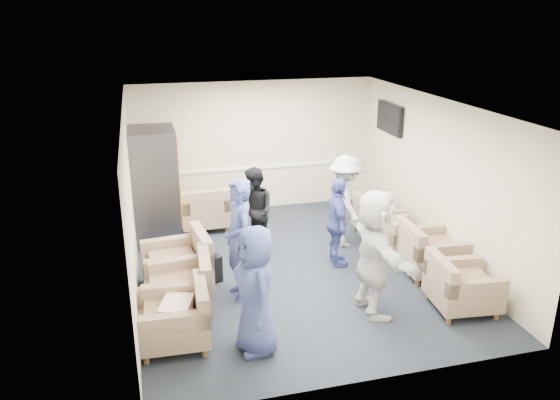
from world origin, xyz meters
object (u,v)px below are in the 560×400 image
object	(u,v)px
person_back_left	(255,211)
person_back_right	(345,201)
vending_machine	(155,185)
armchair_left_far	(181,265)
armchair_corner	(204,211)
armchair_right_midfar	(396,238)
person_mid_left	(239,240)
person_mid_right	(337,223)
armchair_left_mid	(182,290)
person_front_left	(256,290)
armchair_left_near	(178,319)
person_front_right	(375,253)
armchair_right_near	(459,287)
armchair_right_midnear	(427,253)
armchair_right_far	(376,219)

from	to	relation	value
person_back_left	person_back_right	bearing A→B (deg)	70.02
person_back_left	vending_machine	bearing A→B (deg)	-139.49
armchair_left_far	person_back_right	bearing A→B (deg)	100.76
person_back_left	armchair_corner	bearing A→B (deg)	-167.80
armchair_right_midfar	person_mid_left	xyz separation A→B (m)	(-2.89, -0.74, 0.59)
vending_machine	person_mid_right	world-z (taller)	vending_machine
armchair_right_midfar	vending_machine	xyz separation A→B (m)	(-3.95, 1.78, 0.72)
armchair_left_mid	person_back_left	distance (m)	2.29
armchair_right_midfar	vending_machine	bearing A→B (deg)	57.06
person_back_right	armchair_corner	bearing A→B (deg)	58.06
person_front_left	person_mid_right	xyz separation A→B (m)	(1.81, 2.02, -0.08)
armchair_left_near	armchair_right_midfar	size ratio (longest dim) A/B	1.00
armchair_left_near	vending_machine	xyz separation A→B (m)	(-0.09, 3.52, 0.69)
person_mid_right	armchair_right_midfar	bearing A→B (deg)	-78.01
armchair_corner	person_front_right	bearing A→B (deg)	115.60
armchair_right_near	vending_machine	distance (m)	5.47
person_back_right	person_back_left	bearing A→B (deg)	85.51
vending_machine	armchair_right_near	bearing A→B (deg)	-42.52
armchair_right_near	person_front_right	xyz separation A→B (m)	(-1.21, 0.25, 0.57)
armchair_right_near	person_front_left	distance (m)	3.03
armchair_left_far	person_front_right	xyz separation A→B (m)	(2.54, -1.38, 0.53)
armchair_right_midnear	vending_machine	world-z (taller)	vending_machine
armchair_left_far	vending_machine	xyz separation A→B (m)	(-0.25, 2.04, 0.66)
armchair_right_midnear	person_front_right	world-z (taller)	person_front_right
armchair_right_midnear	person_mid_left	bearing A→B (deg)	92.89
person_mid_left	person_back_left	xyz separation A→B (m)	(0.55, 1.48, -0.15)
armchair_right_midfar	person_back_right	size ratio (longest dim) A/B	0.54
vending_machine	person_mid_right	xyz separation A→B (m)	(2.82, -1.88, -0.29)
armchair_corner	person_back_left	xyz separation A→B (m)	(0.72, -1.30, 0.39)
person_back_left	person_back_right	world-z (taller)	person_back_right
armchair_right_midfar	person_mid_right	xyz separation A→B (m)	(-1.13, -0.09, 0.43)
armchair_right_far	person_mid_right	world-z (taller)	person_mid_right
person_front_left	armchair_right_near	bearing A→B (deg)	86.66
armchair_left_near	armchair_right_midnear	bearing A→B (deg)	105.85
armchair_right_midnear	armchair_corner	bearing A→B (deg)	52.37
person_mid_right	armchair_left_far	bearing A→B (deg)	100.88
person_front_right	person_back_left	bearing A→B (deg)	27.36
person_mid_left	armchair_right_midnear	bearing A→B (deg)	82.47
armchair_right_midfar	person_mid_left	world-z (taller)	person_mid_left
armchair_right_midnear	person_mid_right	distance (m)	1.51
armchair_corner	vending_machine	xyz separation A→B (m)	(-0.90, -0.26, 0.67)
person_back_left	person_front_right	xyz separation A→B (m)	(1.17, -2.38, 0.15)
armchair_right_near	person_front_left	bearing A→B (deg)	100.24
armchair_right_midnear	person_mid_right	size ratio (longest dim) A/B	0.64
armchair_left_far	armchair_corner	xyz separation A→B (m)	(0.64, 2.30, -0.00)
armchair_corner	person_mid_right	distance (m)	2.90
armchair_right_midnear	person_back_right	distance (m)	1.73
armchair_left_far	armchair_right_far	world-z (taller)	armchair_left_far
armchair_left_mid	armchair_right_far	bearing A→B (deg)	121.38
armchair_left_near	person_mid_left	xyz separation A→B (m)	(0.98, 1.00, 0.56)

